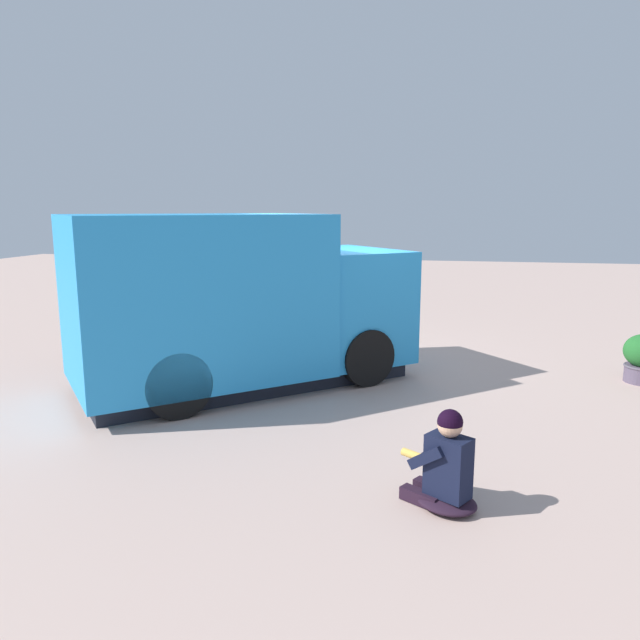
# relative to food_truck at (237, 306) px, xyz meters

# --- Properties ---
(ground_plane) EXTENTS (40.00, 40.00, 0.00)m
(ground_plane) POSITION_rel_food_truck_xyz_m (-1.35, 1.21, -1.14)
(ground_plane) COLOR #BEA093
(food_truck) EXTENTS (4.57, 4.83, 2.40)m
(food_truck) POSITION_rel_food_truck_xyz_m (0.00, 0.00, 0.00)
(food_truck) COLOR #2691D8
(food_truck) RESTS_ON ground_plane
(person_customer) EXTENTS (0.66, 0.75, 0.87)m
(person_customer) POSITION_rel_food_truck_xyz_m (3.03, 2.87, -0.80)
(person_customer) COLOR black
(person_customer) RESTS_ON ground_plane
(planter_flowering_near) EXTENTS (0.54, 0.54, 0.69)m
(planter_flowering_near) POSITION_rel_food_truck_xyz_m (-4.11, -3.58, -0.80)
(planter_flowering_near) COLOR beige
(planter_flowering_near) RESTS_ON ground_plane
(trash_bin) EXTENTS (0.49, 0.49, 0.80)m
(trash_bin) POSITION_rel_food_truck_xyz_m (-4.11, 0.12, -0.74)
(trash_bin) COLOR #265930
(trash_bin) RESTS_ON ground_plane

